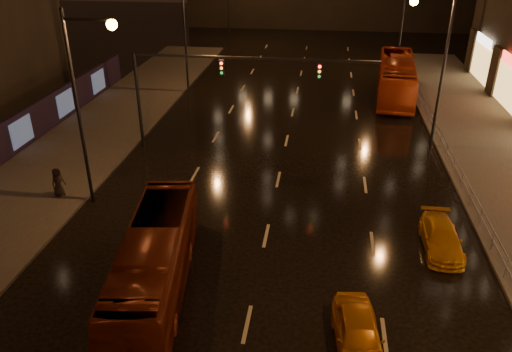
{
  "coord_description": "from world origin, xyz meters",
  "views": [
    {
      "loc": [
        2.25,
        -9.94,
        13.19
      ],
      "look_at": [
        -0.67,
        11.3,
        2.5
      ],
      "focal_mm": 35.0,
      "sensor_mm": 36.0,
      "label": 1
    }
  ],
  "objects_px": {
    "taxi_near": "(358,335)",
    "bus_red": "(155,260)",
    "pedestrian_c": "(58,182)",
    "bus_curb": "(396,78)",
    "taxi_far": "(441,238)"
  },
  "relations": [
    {
      "from": "taxi_near",
      "to": "bus_red",
      "type": "bearing_deg",
      "value": 158.02
    },
    {
      "from": "bus_red",
      "to": "pedestrian_c",
      "type": "distance_m",
      "value": 10.11
    },
    {
      "from": "bus_curb",
      "to": "taxi_near",
      "type": "height_order",
      "value": "bus_curb"
    },
    {
      "from": "taxi_far",
      "to": "bus_red",
      "type": "bearing_deg",
      "value": -159.03
    },
    {
      "from": "bus_curb",
      "to": "pedestrian_c",
      "type": "distance_m",
      "value": 29.05
    },
    {
      "from": "bus_curb",
      "to": "taxi_far",
      "type": "bearing_deg",
      "value": -85.58
    },
    {
      "from": "taxi_near",
      "to": "pedestrian_c",
      "type": "xyz_separation_m",
      "value": [
        -15.53,
        8.91,
        0.29
      ]
    },
    {
      "from": "bus_curb",
      "to": "pedestrian_c",
      "type": "height_order",
      "value": "bus_curb"
    },
    {
      "from": "taxi_near",
      "to": "pedestrian_c",
      "type": "bearing_deg",
      "value": 144.26
    },
    {
      "from": "bus_red",
      "to": "taxi_far",
      "type": "bearing_deg",
      "value": 12.59
    },
    {
      "from": "taxi_far",
      "to": "pedestrian_c",
      "type": "distance_m",
      "value": 19.68
    },
    {
      "from": "bus_red",
      "to": "taxi_far",
      "type": "height_order",
      "value": "bus_red"
    },
    {
      "from": "taxi_near",
      "to": "pedestrian_c",
      "type": "height_order",
      "value": "pedestrian_c"
    },
    {
      "from": "bus_red",
      "to": "taxi_far",
      "type": "relative_size",
      "value": 2.5
    },
    {
      "from": "bus_red",
      "to": "taxi_near",
      "type": "relative_size",
      "value": 2.52
    }
  ]
}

